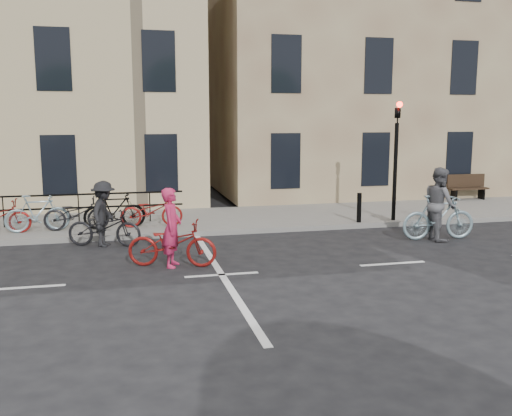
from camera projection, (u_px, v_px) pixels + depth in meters
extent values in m
plane|color=black|center=(222.00, 275.00, 12.23)|extent=(120.00, 120.00, 0.00)
cube|color=slate|center=(55.00, 227.00, 17.06)|extent=(46.00, 4.00, 0.15)
cube|color=#8D7255|center=(367.00, 53.00, 25.76)|extent=(14.00, 10.00, 12.00)
cylinder|color=black|center=(395.00, 172.00, 17.55)|extent=(0.12, 0.12, 3.00)
imported|color=black|center=(398.00, 108.00, 17.23)|extent=(0.15, 0.18, 0.90)
sphere|color=#FF0C05|center=(400.00, 104.00, 17.10)|extent=(0.18, 0.18, 0.18)
cylinder|color=black|center=(359.00, 208.00, 17.35)|extent=(0.14, 0.14, 0.90)
cylinder|color=black|center=(430.00, 205.00, 17.90)|extent=(0.14, 0.14, 0.90)
cube|color=black|center=(454.00, 195.00, 21.89)|extent=(0.06, 0.38, 0.40)
cube|color=black|center=(481.00, 194.00, 22.16)|extent=(0.06, 0.38, 0.40)
cube|color=black|center=(468.00, 189.00, 21.99)|extent=(1.60, 0.40, 0.06)
cube|color=black|center=(466.00, 181.00, 22.11)|extent=(1.60, 0.06, 0.50)
cube|color=black|center=(42.00, 210.00, 16.80)|extent=(8.30, 0.04, 0.95)
imported|color=#7E9BA5|center=(37.00, 213.00, 15.93)|extent=(1.75, 0.49, 1.05)
imported|color=black|center=(77.00, 214.00, 16.17)|extent=(1.80, 0.63, 0.95)
imported|color=black|center=(114.00, 210.00, 16.41)|extent=(1.75, 0.49, 1.05)
imported|color=maroon|center=(151.00, 211.00, 16.65)|extent=(1.80, 0.63, 0.95)
imported|color=maroon|center=(172.00, 243.00, 12.84)|extent=(2.13, 1.26, 1.06)
imported|color=#C0214F|center=(172.00, 228.00, 12.78)|extent=(0.60, 0.75, 1.79)
imported|color=#7E9BA5|center=(439.00, 217.00, 15.60)|extent=(2.11, 0.74, 1.24)
imported|color=#57565B|center=(439.00, 204.00, 15.54)|extent=(0.83, 1.03, 2.00)
imported|color=black|center=(104.00, 227.00, 14.83)|extent=(2.04, 1.22, 1.01)
imported|color=black|center=(104.00, 214.00, 14.77)|extent=(0.94, 1.25, 1.72)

